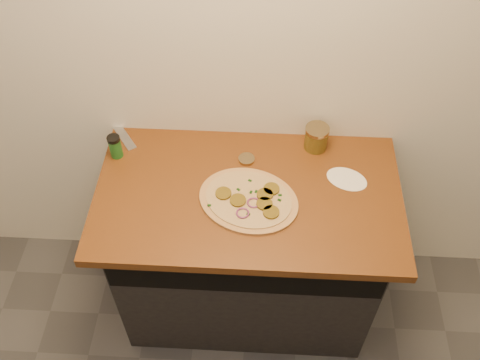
# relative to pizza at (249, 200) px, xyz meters

# --- Properties ---
(cabinet) EXTENTS (1.10, 0.60, 0.86)m
(cabinet) POSITION_rel_pizza_xyz_m (-0.01, 0.08, -0.48)
(cabinet) COLOR black
(cabinet) RESTS_ON ground
(countertop) EXTENTS (1.20, 0.70, 0.04)m
(countertop) POSITION_rel_pizza_xyz_m (-0.01, 0.05, -0.03)
(countertop) COLOR brown
(countertop) RESTS_ON cabinet
(pizza) EXTENTS (0.48, 0.48, 0.03)m
(pizza) POSITION_rel_pizza_xyz_m (0.00, 0.00, 0.00)
(pizza) COLOR tan
(pizza) RESTS_ON countertop
(chefs_knife) EXTENTS (0.19, 0.26, 0.02)m
(chefs_knife) POSITION_rel_pizza_xyz_m (-0.60, 0.39, -0.00)
(chefs_knife) COLOR #B7BAC1
(chefs_knife) RESTS_ON countertop
(mason_jar_lid) EXTENTS (0.09, 0.09, 0.01)m
(mason_jar_lid) POSITION_rel_pizza_xyz_m (-0.02, 0.21, -0.00)
(mason_jar_lid) COLOR #917D54
(mason_jar_lid) RESTS_ON countertop
(salsa_jar) EXTENTS (0.10, 0.10, 0.11)m
(salsa_jar) POSITION_rel_pizza_xyz_m (0.26, 0.31, 0.05)
(salsa_jar) COLOR maroon
(salsa_jar) RESTS_ON countertop
(spice_shaker) EXTENTS (0.05, 0.05, 0.10)m
(spice_shaker) POSITION_rel_pizza_xyz_m (-0.56, 0.21, 0.04)
(spice_shaker) COLOR #1E5F20
(spice_shaker) RESTS_ON countertop
(flour_spill) EXTENTS (0.22, 0.22, 0.00)m
(flour_spill) POSITION_rel_pizza_xyz_m (0.38, 0.13, -0.01)
(flour_spill) COLOR white
(flour_spill) RESTS_ON countertop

